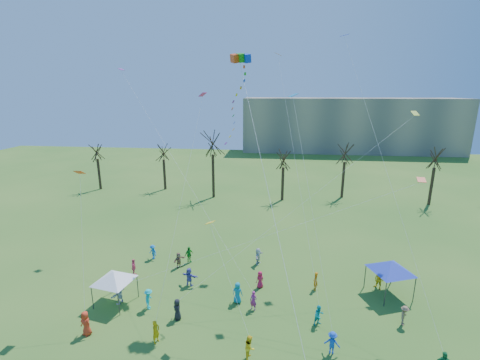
# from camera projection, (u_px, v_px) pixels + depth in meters

# --- Properties ---
(distant_building) EXTENTS (60.00, 14.00, 15.00)m
(distant_building) POSITION_uv_depth(u_px,v_px,m) (349.00, 125.00, 95.72)
(distant_building) COLOR gray
(distant_building) RESTS_ON ground
(bare_tree_row) EXTENTS (70.18, 8.96, 11.15)m
(bare_tree_row) POSITION_uv_depth(u_px,v_px,m) (295.00, 156.00, 53.44)
(bare_tree_row) COLOR black
(bare_tree_row) RESTS_ON ground
(big_box_kite) EXTENTS (3.59, 8.15, 23.01)m
(big_box_kite) POSITION_uv_depth(u_px,v_px,m) (239.00, 107.00, 26.63)
(big_box_kite) COLOR #E54110
(big_box_kite) RESTS_ON ground
(canopy_tent_white) EXTENTS (3.79, 3.79, 2.90)m
(canopy_tent_white) POSITION_uv_depth(u_px,v_px,m) (114.00, 276.00, 27.14)
(canopy_tent_white) COLOR #3F3F44
(canopy_tent_white) RESTS_ON ground
(canopy_tent_blue) EXTENTS (4.02, 4.02, 3.21)m
(canopy_tent_blue) POSITION_uv_depth(u_px,v_px,m) (391.00, 266.00, 28.23)
(canopy_tent_blue) COLOR #3F3F44
(canopy_tent_blue) RESTS_ON ground
(festival_crowd) EXTENTS (24.82, 13.74, 1.86)m
(festival_crowd) POSITION_uv_depth(u_px,v_px,m) (228.00, 291.00, 27.91)
(festival_crowd) COLOR red
(festival_crowd) RESTS_ON ground
(small_kites_aloft) EXTENTS (30.29, 17.21, 31.72)m
(small_kites_aloft) POSITION_uv_depth(u_px,v_px,m) (263.00, 128.00, 28.67)
(small_kites_aloft) COLOR #FF350D
(small_kites_aloft) RESTS_ON ground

